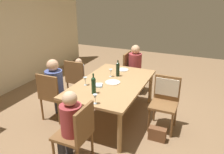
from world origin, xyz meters
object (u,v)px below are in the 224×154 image
Objects in this scene: chair_near at (166,95)px; wine_bottle_dark_red at (94,85)px; chair_right_end at (131,69)px; handbag at (157,134)px; dining_table at (112,86)px; wine_bottle_tall_green at (118,69)px; chair_left_end at (78,132)px; dinner_plate_guest_left at (113,82)px; person_man_bearded at (136,65)px; wine_glass_near_left at (95,97)px; dinner_plate_host at (123,70)px; person_man_guest at (70,123)px; chair_far_left at (52,93)px; wine_glass_centre at (85,79)px; wine_glass_near_right at (111,71)px; person_child_small at (80,75)px; person_woman_host at (56,85)px; chair_far_right at (77,78)px.

chair_near is 1.26m from wine_bottle_dark_red.
chair_right_end is 3.29× the size of handbag.
wine_bottle_tall_green is (0.33, 0.02, 0.21)m from dining_table.
dinner_plate_guest_left is at bearing 2.95° from chair_left_end.
wine_bottle_dark_red is at bearing -3.28° from person_man_bearded.
wine_glass_near_left is 1.54m from dinner_plate_host.
person_man_guest is at bearing 179.93° from wine_bottle_tall_green.
chair_near reaches higher than handbag.
wine_bottle_tall_green is 1.18m from wine_glass_near_left.
chair_left_end is 0.56m from wine_glass_near_left.
wine_glass_near_left reaches higher than handbag.
chair_far_left is at bearing 118.10° from dining_table.
handbag is at bearing -110.15° from dining_table.
dining_table is 0.51m from wine_glass_centre.
dinner_plate_host is (0.44, -0.07, -0.10)m from wine_glass_near_right.
person_child_small reaches higher than chair_far_left.
person_woman_host is at bearing 112.56° from dining_table.
chair_near is at bearing -119.00° from dinner_plate_host.
dinner_plate_host is at bearing 6.30° from wine_glass_near_left.
chair_far_right reaches higher than handbag.
person_woman_host reaches higher than chair_far_left.
chair_near is 1.51m from person_man_bearded.
person_woman_host is 1.03× the size of person_man_bearded.
wine_bottle_tall_green is at bearing 6.31° from wine_glass_near_left.
wine_glass_centre is at bearing 157.34° from wine_glass_near_right.
wine_glass_near_right is (-0.08, 0.11, -0.04)m from wine_bottle_tall_green.
chair_left_end is at bearing 1.33° from person_man_bearded.
wine_glass_near_left is 0.53× the size of handbag.
chair_near is 1.31m from wine_glass_near_left.
chair_left_end is 2.05m from person_child_small.
chair_right_end is 2.01m from handbag.
person_child_small is 3.83× the size of dinner_plate_host.
chair_right_end is 1.05m from wine_bottle_tall_green.
chair_right_end is 2.90× the size of wine_bottle_tall_green.
dining_table is 1.67× the size of person_man_bearded.
handbag is at bearing 4.77° from chair_far_left.
person_man_guest is (0.00, 0.11, 0.11)m from chair_left_end.
wine_glass_centre is (0.53, 0.48, 0.00)m from wine_glass_near_left.
chair_left_end reaches higher than wine_glass_near_left.
chair_far_right is 3.77× the size of dinner_plate_host.
handbag is (-0.47, 0.00, -0.48)m from chair_near.
chair_far_right is 1.39m from person_man_bearded.
person_man_guest reaches higher than dinner_plate_guest_left.
wine_glass_near_right is (0.79, 0.06, -0.04)m from wine_bottle_dark_red.
chair_left_end is 0.82× the size of person_man_bearded.
dinner_plate_host is at bearing 50.58° from person_woman_host.
dinner_plate_host is (1.53, 0.17, -0.10)m from wine_glass_near_left.
person_woman_host is (0.92, 1.04, 0.13)m from chair_left_end.
person_woman_host is 1.06m from wine_glass_near_right.
chair_near is 1.17m from dinner_plate_host.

